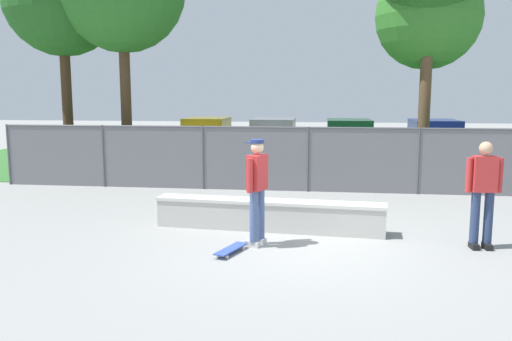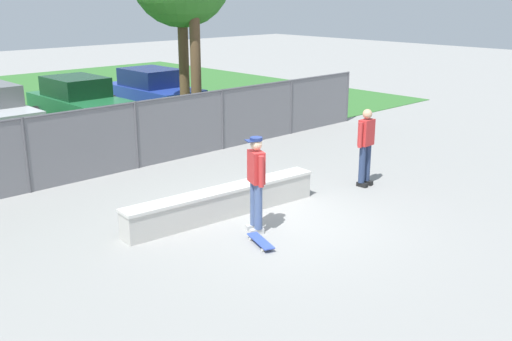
# 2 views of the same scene
# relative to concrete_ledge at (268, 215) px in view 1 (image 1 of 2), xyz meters

# --- Properties ---
(ground_plane) EXTENTS (80.00, 80.00, 0.00)m
(ground_plane) POSITION_rel_concrete_ledge_xyz_m (0.61, -1.02, -0.30)
(ground_plane) COLOR gray
(grass_strip) EXTENTS (29.15, 20.00, 0.02)m
(grass_strip) POSITION_rel_concrete_ledge_xyz_m (0.61, 14.43, -0.29)
(grass_strip) COLOR #336B2D
(grass_strip) RESTS_ON ground
(concrete_ledge) EXTENTS (4.45, 0.86, 0.59)m
(concrete_ledge) POSITION_rel_concrete_ledge_xyz_m (0.00, 0.00, 0.00)
(concrete_ledge) COLOR #B7B5AD
(concrete_ledge) RESTS_ON ground
(skateboarder) EXTENTS (0.39, 0.56, 1.84)m
(skateboarder) POSITION_rel_concrete_ledge_xyz_m (-0.09, -1.05, 0.74)
(skateboarder) COLOR beige
(skateboarder) RESTS_ON ground
(skateboard) EXTENTS (0.45, 0.82, 0.09)m
(skateboard) POSITION_rel_concrete_ledge_xyz_m (-0.46, -1.57, -0.22)
(skateboard) COLOR #334CB2
(skateboard) RESTS_ON ground
(chainlink_fence) EXTENTS (17.22, 0.07, 1.74)m
(chainlink_fence) POSITION_rel_concrete_ledge_xyz_m (0.61, 4.13, 0.65)
(chainlink_fence) COLOR #4C4C51
(chainlink_fence) RESTS_ON ground
(tree_far) EXTENTS (3.07, 3.07, 6.38)m
(tree_far) POSITION_rel_concrete_ledge_xyz_m (4.00, 6.60, 4.51)
(tree_far) COLOR brown
(tree_far) RESTS_ON ground
(car_yellow) EXTENTS (2.04, 4.21, 1.66)m
(car_yellow) POSITION_rel_concrete_ledge_xyz_m (-3.59, 10.50, 0.54)
(car_yellow) COLOR gold
(car_yellow) RESTS_ON ground
(car_silver) EXTENTS (2.04, 4.21, 1.66)m
(car_silver) POSITION_rel_concrete_ledge_xyz_m (-0.90, 10.17, 0.54)
(car_silver) COLOR #B7BABF
(car_silver) RESTS_ON ground
(car_green) EXTENTS (2.04, 4.21, 1.66)m
(car_green) POSITION_rel_concrete_ledge_xyz_m (1.94, 9.84, 0.54)
(car_green) COLOR #1E6638
(car_green) RESTS_ON ground
(car_blue) EXTENTS (2.04, 4.21, 1.66)m
(car_blue) POSITION_rel_concrete_ledge_xyz_m (5.04, 10.03, 0.54)
(car_blue) COLOR #233D9E
(car_blue) RESTS_ON ground
(bystander) EXTENTS (0.60, 0.29, 1.82)m
(bystander) POSITION_rel_concrete_ledge_xyz_m (3.69, -0.74, 0.71)
(bystander) COLOR black
(bystander) RESTS_ON ground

